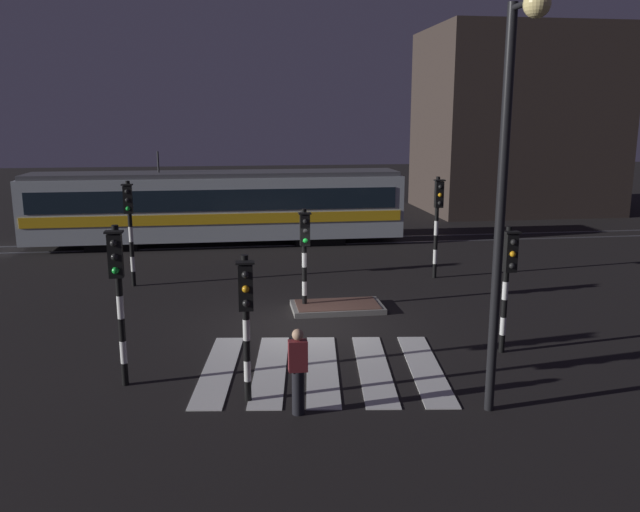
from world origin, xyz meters
TOP-DOWN VIEW (x-y plane):
  - ground_plane at (0.00, 0.00)m, footprint 120.00×120.00m
  - rail_near at (0.00, 11.21)m, footprint 80.00×0.12m
  - rail_far at (0.00, 12.65)m, footprint 80.00×0.12m
  - crosswalk_zebra at (0.00, -3.12)m, footprint 5.86×4.83m
  - traffic_island at (1.10, 1.36)m, footprint 2.68×1.45m
  - traffic_light_corner_far_left at (-5.26, 4.95)m, footprint 0.36×0.42m
  - traffic_light_corner_far_right at (5.17, 4.63)m, footprint 0.36×0.42m
  - traffic_light_median_centre at (0.15, 1.45)m, footprint 0.36×0.42m
  - traffic_light_corner_near_right at (4.48, -2.74)m, footprint 0.36×0.42m
  - traffic_light_kerb_mid_left at (-1.71, -4.64)m, footprint 0.36×0.42m
  - traffic_light_corner_near_left at (-4.28, -3.48)m, footprint 0.36×0.42m
  - street_lamp_near_kerb at (2.93, -5.84)m, footprint 0.44×1.21m
  - tram at (-2.52, 11.93)m, footprint 16.51×2.58m
  - pedestrian_waiting_at_kerb at (-0.77, -5.26)m, footprint 0.36×0.24m
  - building_backdrop at (15.15, 20.60)m, footprint 10.70×8.00m

SIDE VIEW (x-z plane):
  - ground_plane at x=0.00m, z-range 0.00..0.00m
  - crosswalk_zebra at x=0.00m, z-range 0.00..0.02m
  - rail_near at x=0.00m, z-range 0.00..0.03m
  - rail_far at x=0.00m, z-range 0.00..0.03m
  - traffic_island at x=1.10m, z-range 0.00..0.18m
  - pedestrian_waiting_at_kerb at x=-0.77m, z-range 0.02..1.73m
  - tram at x=-2.52m, z-range -0.33..3.82m
  - traffic_light_kerb_mid_left at x=-1.71m, z-range 0.48..3.48m
  - traffic_light_median_centre at x=0.15m, z-range 0.48..3.49m
  - traffic_light_corner_near_right at x=4.48m, z-range 0.49..3.59m
  - traffic_light_corner_near_left at x=-4.28m, z-range 0.55..4.01m
  - traffic_light_corner_far_left at x=-5.26m, z-range 0.57..4.12m
  - traffic_light_corner_far_right at x=5.17m, z-range 0.57..4.16m
  - street_lamp_near_kerb at x=2.93m, z-range 0.98..8.53m
  - building_backdrop at x=15.15m, z-range 0.00..10.67m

